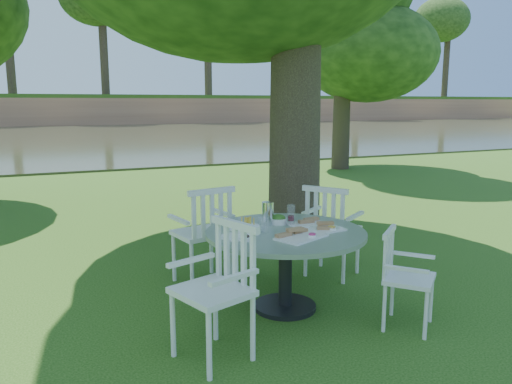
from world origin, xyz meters
The scene contains 9 objects.
ground centered at (0.00, 0.00, 0.00)m, with size 140.00×140.00×0.00m, color #1C400D.
table centered at (-0.27, -1.04, 0.59)m, with size 1.41×1.41×0.73m.
chair_ne centered at (0.53, -0.49, 0.58)m, with size 0.66×0.67×0.99m.
chair_nw centered at (-0.72, -0.18, 0.60)m, with size 0.59×0.56×1.01m.
chair_sw centered at (-1.06, -1.58, 0.58)m, with size 0.60×0.62×0.99m.
chair_se centered at (0.44, -1.72, 0.48)m, with size 0.56×0.56×0.81m.
tableware centered at (-0.33, -0.99, 0.77)m, with size 1.12×0.82×0.22m.
river centered at (0.00, 23.00, 0.00)m, with size 100.00×28.00×0.12m, color #2E321D.
far_bank centered at (0.28, 41.12, 7.25)m, with size 100.00×18.00×15.20m.
Camera 1 is at (-2.25, -4.82, 1.84)m, focal length 35.00 mm.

